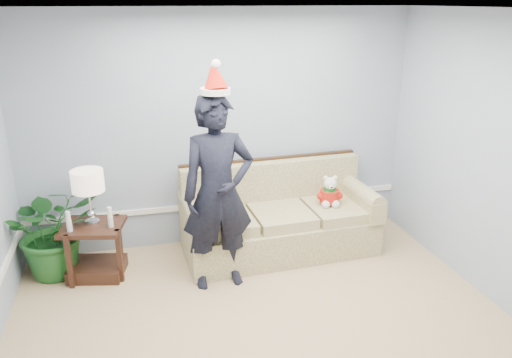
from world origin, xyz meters
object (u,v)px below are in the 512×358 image
object	(u,v)px
table_lamp	(88,183)
teddy_bear	(330,194)
sofa	(278,220)
houseplant	(53,229)
side_table	(96,256)
man	(218,194)

from	to	relation	value
table_lamp	teddy_bear	world-z (taller)	table_lamp
sofa	table_lamp	xyz separation A→B (m)	(-2.02, -0.05, 0.67)
teddy_bear	houseplant	bearing A→B (deg)	-171.45
table_lamp	sofa	bearing A→B (deg)	1.51
sofa	teddy_bear	world-z (taller)	sofa
side_table	houseplant	xyz separation A→B (m)	(-0.40, 0.16, 0.29)
sofa	side_table	xyz separation A→B (m)	(-2.03, -0.09, -0.13)
sofa	houseplant	bearing A→B (deg)	176.47
man	teddy_bear	world-z (taller)	man
table_lamp	houseplant	size ratio (longest dim) A/B	0.56
houseplant	teddy_bear	distance (m)	3.02
houseplant	man	size ratio (longest dim) A/B	0.52
houseplant	teddy_bear	xyz separation A→B (m)	(3.01, -0.17, 0.15)
side_table	teddy_bear	xyz separation A→B (m)	(2.61, -0.01, 0.43)
table_lamp	man	distance (m)	1.33
side_table	table_lamp	world-z (taller)	table_lamp
side_table	table_lamp	xyz separation A→B (m)	(0.00, 0.04, 0.80)
sofa	table_lamp	distance (m)	2.13
table_lamp	teddy_bear	distance (m)	2.64
houseplant	table_lamp	bearing A→B (deg)	-16.34
man	teddy_bear	xyz separation A→B (m)	(1.38, 0.45, -0.32)
sofa	houseplant	xyz separation A→B (m)	(-2.43, 0.06, 0.15)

